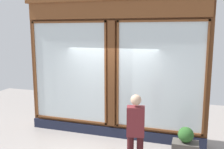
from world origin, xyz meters
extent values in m
cube|color=#5B3319|center=(0.00, -0.15, 1.86)|extent=(5.04, 0.30, 3.72)
cube|color=#191E33|center=(0.00, 0.02, 0.14)|extent=(5.04, 0.08, 0.28)
cube|color=brown|center=(0.00, 0.04, 3.50)|extent=(4.94, 0.08, 0.45)
cube|color=silver|center=(-1.28, 0.01, 1.79)|extent=(2.17, 0.02, 2.77)
cube|color=brown|center=(-1.28, 0.04, 3.20)|extent=(2.27, 0.04, 0.05)
cube|color=brown|center=(-1.28, 0.04, 0.37)|extent=(2.27, 0.04, 0.05)
cube|color=brown|center=(-2.39, 0.04, 1.79)|extent=(0.05, 0.04, 2.87)
cube|color=brown|center=(-0.18, 0.04, 1.79)|extent=(0.05, 0.04, 2.87)
cube|color=silver|center=(1.28, 0.01, 1.79)|extent=(2.17, 0.02, 2.77)
cube|color=brown|center=(1.28, 0.04, 3.20)|extent=(2.27, 0.04, 0.05)
cube|color=brown|center=(1.28, 0.04, 0.37)|extent=(2.27, 0.04, 0.05)
cube|color=brown|center=(2.39, 0.04, 1.79)|extent=(0.05, 0.04, 2.87)
cube|color=brown|center=(0.18, 0.04, 1.79)|extent=(0.05, 0.04, 2.87)
cube|color=#5B3319|center=(0.00, 0.03, 1.79)|extent=(0.20, 0.10, 2.87)
cube|color=maroon|center=(-1.02, 1.60, 1.13)|extent=(0.40, 0.29, 0.62)
sphere|color=tan|center=(-1.02, 1.60, 1.58)|extent=(0.22, 0.22, 0.22)
sphere|color=#285623|center=(-2.01, 1.04, 0.74)|extent=(0.34, 0.34, 0.34)
camera|label=1|loc=(-2.05, 6.42, 2.95)|focal=40.44mm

